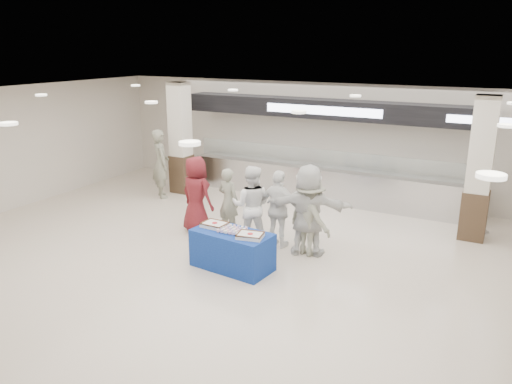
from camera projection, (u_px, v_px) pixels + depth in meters
The scene contains 15 objects.
ground at pixel (223, 273), 9.54m from camera, with size 14.00×14.00×0.00m, color beige.
serving_line at pixel (325, 160), 13.78m from camera, with size 8.70×0.85×2.80m.
column_left at pixel (181, 141), 14.47m from camera, with size 0.55×0.55×3.20m.
column_right at pixel (479, 173), 10.86m from camera, with size 0.55×0.55×3.20m.
display_table at pixel (232, 250), 9.68m from camera, with size 1.55×0.78×0.75m, color navy.
sheet_cake_left at pixel (215, 224), 9.84m from camera, with size 0.49×0.39×0.10m.
sheet_cake_right at pixel (250, 235), 9.27m from camera, with size 0.53×0.45×0.10m.
cupcake_tray at pixel (232, 230), 9.59m from camera, with size 0.44×0.34×0.07m.
civilian_maroon at pixel (196, 195), 11.45m from camera, with size 0.87×0.57×1.79m, color maroon.
soldier_a at pixel (229, 201), 11.36m from camera, with size 0.57×0.37×1.55m, color slate.
chef_tall at pixel (251, 206), 10.73m from camera, with size 0.86×0.67×1.76m, color white.
chef_short at pixel (279, 209), 10.58m from camera, with size 0.99×0.41×1.69m, color white.
soldier_b at pixel (310, 217), 10.19m from camera, with size 1.05×0.61×1.63m, color slate.
civilian_white at pixel (308, 210), 10.18m from camera, with size 1.79×0.57×1.93m, color silver.
soldier_bg at pixel (161, 164), 14.10m from camera, with size 0.71×0.47×1.95m, color slate.
Camera 1 is at (4.66, -7.39, 4.20)m, focal length 35.00 mm.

